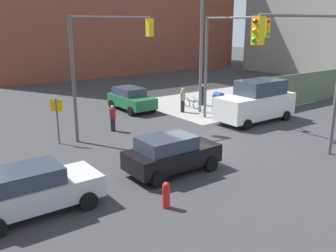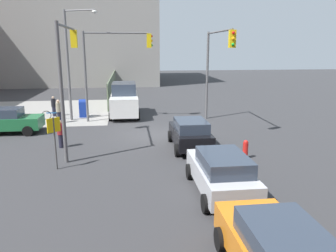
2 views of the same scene
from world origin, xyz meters
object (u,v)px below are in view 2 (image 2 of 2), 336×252
object	(u,v)px
pedestrian_crossing	(61,134)
bicycle_leaning_on_fence	(54,115)
street_lamp_corner	(72,57)
coupe_green	(7,120)
traffic_signal_nw_corner	(67,63)
traffic_signal_se_corner	(216,58)
pedestrian_walking_north	(59,111)
van_white_delivery	(124,100)
traffic_signal_ne_corner	(111,59)
coupe_silver	(221,172)
sedan_black	(190,133)
pedestrian_waiting	(54,106)
mailbox_blue	(84,108)
fire_hydrant	(245,149)

from	to	relation	value
pedestrian_crossing	bicycle_leaning_on_fence	size ratio (longest dim) A/B	0.88
street_lamp_corner	pedestrian_crossing	bearing A→B (deg)	-177.86
coupe_green	bicycle_leaning_on_fence	world-z (taller)	coupe_green
traffic_signal_nw_corner	traffic_signal_se_corner	xyz separation A→B (m)	(4.76, -9.00, 0.06)
traffic_signal_nw_corner	street_lamp_corner	size ratio (longest dim) A/B	0.81
pedestrian_crossing	pedestrian_walking_north	distance (m)	6.34
coupe_green	van_white_delivery	xyz separation A→B (m)	(4.81, -7.40, 0.44)
van_white_delivery	pedestrian_walking_north	xyz separation A→B (m)	(-2.23, 4.70, -0.38)
traffic_signal_ne_corner	coupe_silver	xyz separation A→B (m)	(-13.27, -4.49, -3.76)
sedan_black	pedestrian_waiting	xyz separation A→B (m)	(9.80, 9.20, -0.00)
bicycle_leaning_on_fence	sedan_black	bearing A→B (deg)	-133.71
pedestrian_crossing	van_white_delivery	bearing A→B (deg)	-59.53
pedestrian_waiting	mailbox_blue	bearing A→B (deg)	2.31
sedan_black	fire_hydrant	bearing A→B (deg)	-129.80
pedestrian_waiting	pedestrian_walking_north	world-z (taller)	pedestrian_walking_north
sedan_black	van_white_delivery	world-z (taller)	van_white_delivery
traffic_signal_se_corner	sedan_black	distance (m)	6.97
sedan_black	pedestrian_crossing	size ratio (longest dim) A/B	2.61
mailbox_blue	traffic_signal_ne_corner	bearing A→B (deg)	-125.51
coupe_green	coupe_silver	world-z (taller)	same
coupe_green	van_white_delivery	world-z (taller)	van_white_delivery
mailbox_blue	traffic_signal_nw_corner	bearing A→B (deg)	-176.75
traffic_signal_se_corner	pedestrian_waiting	distance (m)	13.33
pedestrian_crossing	pedestrian_waiting	distance (m)	9.07
traffic_signal_nw_corner	coupe_green	distance (m)	7.35
mailbox_blue	sedan_black	bearing A→B (deg)	-143.54
coupe_silver	van_white_delivery	bearing A→B (deg)	13.59
bicycle_leaning_on_fence	van_white_delivery	bearing A→B (deg)	-81.26
street_lamp_corner	pedestrian_crossing	world-z (taller)	street_lamp_corner
bicycle_leaning_on_fence	mailbox_blue	bearing A→B (deg)	-74.72
street_lamp_corner	van_white_delivery	distance (m)	5.20
fire_hydrant	pedestrian_crossing	size ratio (longest dim) A/B	0.61
mailbox_blue	fire_hydrant	world-z (taller)	mailbox_blue
traffic_signal_nw_corner	pedestrian_waiting	distance (m)	10.53
traffic_signal_nw_corner	pedestrian_walking_north	xyz separation A→B (m)	(6.79, 2.00, -3.70)
street_lamp_corner	traffic_signal_nw_corner	bearing A→B (deg)	-172.81
traffic_signal_nw_corner	sedan_black	distance (m)	7.35
street_lamp_corner	van_white_delivery	bearing A→B (deg)	-69.33
traffic_signal_se_corner	fire_hydrant	world-z (taller)	traffic_signal_se_corner
traffic_signal_se_corner	street_lamp_corner	bearing A→B (deg)	73.88
traffic_signal_se_corner	mailbox_blue	distance (m)	11.03
coupe_green	pedestrian_crossing	world-z (taller)	coupe_green
mailbox_blue	sedan_black	distance (m)	11.44
coupe_green	sedan_black	xyz separation A→B (m)	(-4.62, -11.00, -0.00)
pedestrian_walking_north	bicycle_leaning_on_fence	size ratio (longest dim) A/B	0.99
traffic_signal_ne_corner	sedan_black	bearing A→B (deg)	-149.52
street_lamp_corner	sedan_black	bearing A→B (deg)	-137.93
traffic_signal_ne_corner	street_lamp_corner	distance (m)	2.90
street_lamp_corner	mailbox_blue	size ratio (longest dim) A/B	5.59
fire_hydrant	pedestrian_crossing	world-z (taller)	pedestrian_crossing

